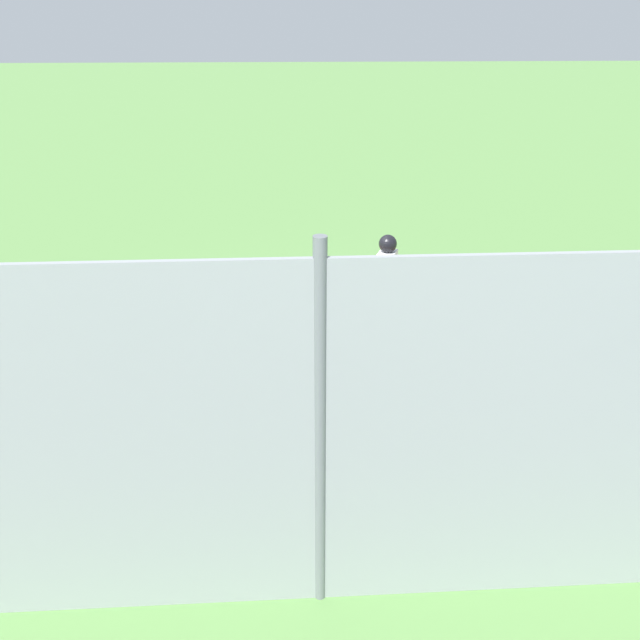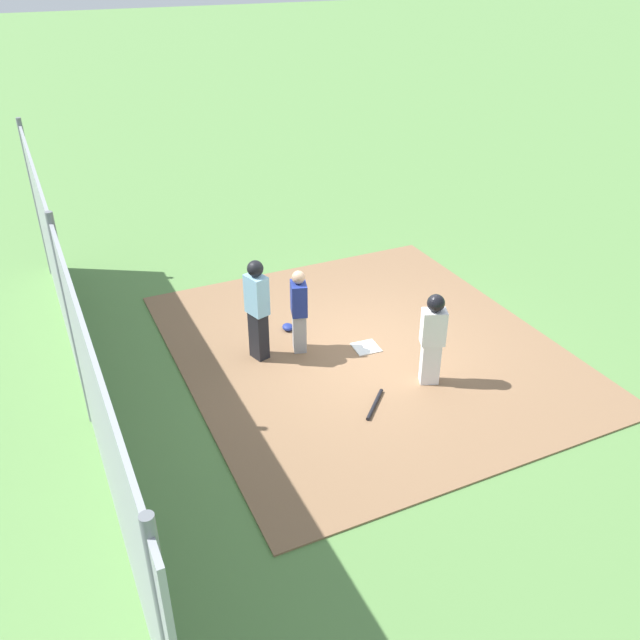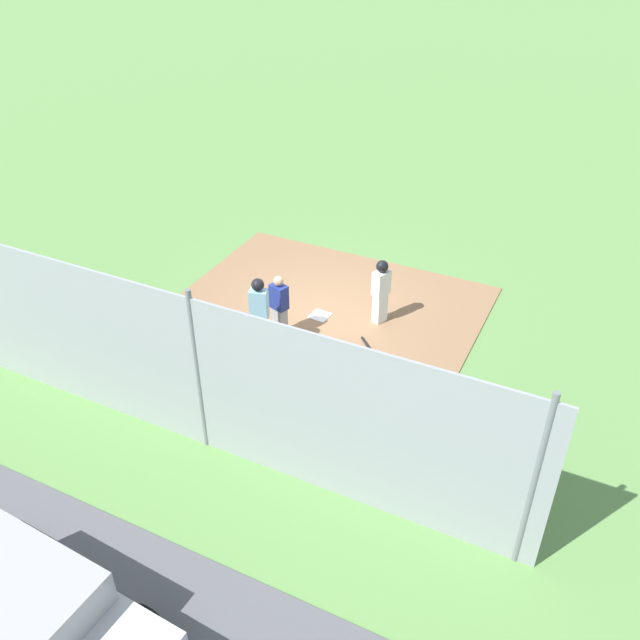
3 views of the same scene
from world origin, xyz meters
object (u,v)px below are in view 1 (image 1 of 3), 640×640
object	(u,v)px
catcher	(270,330)
baseball_bat	(409,360)
catcher_mask	(222,375)
umpire	(263,344)
runner	(386,277)
home_plate	(303,343)

from	to	relation	value
catcher	baseball_bat	distance (m)	2.20
baseball_bat	catcher_mask	size ratio (longest dim) A/B	3.32
catcher	umpire	world-z (taller)	umpire
catcher	catcher_mask	world-z (taller)	catcher
baseball_bat	catcher_mask	xyz separation A→B (m)	(-2.73, -0.33, 0.03)
runner	catcher_mask	world-z (taller)	runner
umpire	catcher_mask	bearing A→B (deg)	21.65
baseball_bat	runner	bearing A→B (deg)	145.24
home_plate	catcher	world-z (taller)	catcher
umpire	catcher_mask	xyz separation A→B (m)	(-0.63, 0.80, -0.92)
home_plate	runner	world-z (taller)	runner
home_plate	umpire	world-z (taller)	umpire
umpire	catcher_mask	world-z (taller)	umpire
umpire	catcher_mask	distance (m)	1.37
runner	baseball_bat	world-z (taller)	runner
catcher_mask	baseball_bat	bearing A→B (deg)	6.85
baseball_bat	catcher_mask	distance (m)	2.75
catcher	catcher_mask	bearing A→B (deg)	101.43
catcher	baseball_bat	xyz separation A→B (m)	(2.03, 0.40, -0.76)
catcher	runner	xyz separation A→B (m)	(1.82, 1.52, 0.12)
umpire	baseball_bat	distance (m)	2.56
catcher_mask	umpire	bearing A→B (deg)	-51.52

